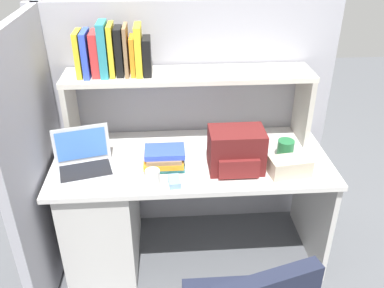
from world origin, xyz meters
name	(u,v)px	position (x,y,z in m)	size (l,w,h in m)	color
ground_plane	(191,250)	(0.00, 0.00, 0.00)	(8.00, 8.00, 0.00)	#595B60
desk	(129,205)	(-0.39, 0.00, 0.40)	(1.60, 0.70, 0.73)	silver
cubicle_partition_rear	(187,122)	(0.00, 0.38, 0.78)	(1.84, 0.05, 1.55)	#9E9EA8
cubicle_partition_left	(40,161)	(-0.85, -0.05, 0.78)	(0.05, 1.06, 1.55)	#9E9EA8
overhead_hutch	(189,89)	(0.00, 0.20, 1.08)	(1.44, 0.28, 0.45)	#BCB7AC
reference_books_on_shelf	(113,52)	(-0.42, 0.20, 1.31)	(0.41, 0.19, 0.30)	yellow
laptop	(84,161)	(-0.60, -0.08, 0.78)	(0.36, 0.32, 0.22)	#B7BABF
backpack	(236,151)	(0.24, -0.14, 0.85)	(0.30, 0.23, 0.24)	#591919
computer_mouse	(174,181)	(-0.11, -0.26, 0.75)	(0.06, 0.10, 0.03)	#7299C6
paper_cup	(153,179)	(-0.22, -0.28, 0.78)	(0.08, 0.08, 0.10)	white
tissue_box	(290,167)	(0.52, -0.21, 0.78)	(0.22, 0.12, 0.10)	#BFB299
snack_canister	(285,149)	(0.55, -0.03, 0.78)	(0.10, 0.10, 0.11)	#26723F
desk_book_stack	(165,158)	(-0.16, -0.09, 0.79)	(0.23, 0.19, 0.11)	teal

